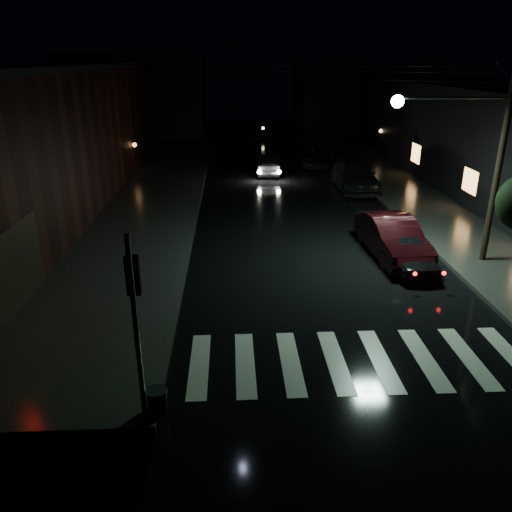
{
  "coord_description": "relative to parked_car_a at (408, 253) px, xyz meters",
  "views": [
    {
      "loc": [
        -0.28,
        -10.64,
        7.48
      ],
      "look_at": [
        0.47,
        4.14,
        1.6
      ],
      "focal_mm": 35.0,
      "sensor_mm": 36.0,
      "label": 1
    }
  ],
  "objects": [
    {
      "name": "sidewalk_right",
      "position": [
        3.62,
        7.38,
        -0.56
      ],
      "size": [
        4.0,
        44.0,
        0.15
      ],
      "primitive_type": "cube",
      "color": "#282826",
      "rests_on": "ground"
    },
    {
      "name": "building_far_left",
      "position": [
        -16.38,
        38.38,
        3.36
      ],
      "size": [
        14.0,
        10.0,
        8.0
      ],
      "primitive_type": "cube",
      "color": "black",
      "rests_on": "ground"
    },
    {
      "name": "building_left",
      "position": [
        -18.38,
        9.38,
        2.86
      ],
      "size": [
        10.0,
        36.0,
        7.0
      ],
      "primitive_type": "cube",
      "color": "black",
      "rests_on": "ground"
    },
    {
      "name": "parked_car_c",
      "position": [
        0.87,
        12.41,
        0.17
      ],
      "size": [
        2.31,
        5.57,
        1.61
      ],
      "primitive_type": "imported",
      "rotation": [
        0.0,
        0.0,
        0.01
      ],
      "color": "black",
      "rests_on": "ground"
    },
    {
      "name": "oncoming_car",
      "position": [
        -4.05,
        16.92,
        0.05
      ],
      "size": [
        1.7,
        4.24,
        1.37
      ],
      "primitive_type": "imported",
      "rotation": [
        0.0,
        0.0,
        3.08
      ],
      "color": "black",
      "rests_on": "ground"
    },
    {
      "name": "parked_car_d",
      "position": [
        -0.58,
        19.56,
        0.05
      ],
      "size": [
        2.64,
        5.06,
        1.36
      ],
      "primitive_type": "imported",
      "rotation": [
        0.0,
        0.0,
        0.08
      ],
      "color": "black",
      "rests_on": "ground"
    },
    {
      "name": "ground",
      "position": [
        -6.38,
        -6.62,
        -0.64
      ],
      "size": [
        120.0,
        120.0,
        0.0
      ],
      "primitive_type": "plane",
      "color": "black",
      "rests_on": "ground"
    },
    {
      "name": "parked_car_a",
      "position": [
        0.0,
        0.0,
        0.0
      ],
      "size": [
        1.54,
        3.75,
        1.27
      ],
      "primitive_type": "imported",
      "rotation": [
        0.0,
        0.0,
        -0.01
      ],
      "color": "black",
      "rests_on": "ground"
    },
    {
      "name": "signal_pole_corner",
      "position": [
        -8.52,
        -8.08,
        0.91
      ],
      "size": [
        0.68,
        0.61,
        4.2
      ],
      "color": "slate",
      "rests_on": "ground"
    },
    {
      "name": "parked_car_b",
      "position": [
        -0.24,
        1.25,
        0.18
      ],
      "size": [
        1.99,
        5.06,
        1.64
      ],
      "primitive_type": "imported",
      "rotation": [
        0.0,
        0.0,
        0.05
      ],
      "color": "black",
      "rests_on": "ground"
    },
    {
      "name": "building_far_right",
      "position": [
        7.62,
        38.38,
        2.86
      ],
      "size": [
        14.0,
        10.0,
        7.0
      ],
      "primitive_type": "cube",
      "color": "black",
      "rests_on": "ground"
    },
    {
      "name": "crosswalk",
      "position": [
        -3.38,
        -6.12,
        -0.63
      ],
      "size": [
        9.0,
        3.0,
        0.01
      ],
      "primitive_type": "cube",
      "color": "beige",
      "rests_on": "ground"
    },
    {
      "name": "utility_pole",
      "position": [
        2.45,
        0.38,
        3.96
      ],
      "size": [
        4.92,
        0.44,
        8.0
      ],
      "color": "black",
      "rests_on": "ground"
    },
    {
      "name": "sidewalk_left",
      "position": [
        -11.38,
        7.38,
        -0.56
      ],
      "size": [
        6.0,
        44.0,
        0.15
      ],
      "primitive_type": "cube",
      "color": "#282826",
      "rests_on": "ground"
    }
  ]
}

